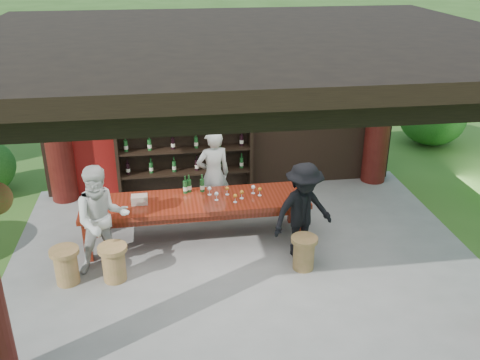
{
  "coord_description": "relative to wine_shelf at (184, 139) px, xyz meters",
  "views": [
    {
      "loc": [
        -1.11,
        -7.29,
        4.63
      ],
      "look_at": [
        0.0,
        0.4,
        1.15
      ],
      "focal_mm": 40.0,
      "sensor_mm": 36.0,
      "label": 1
    }
  ],
  "objects": [
    {
      "name": "ground",
      "position": [
        0.79,
        -2.45,
        -1.16
      ],
      "size": [
        90.0,
        90.0,
        0.0
      ],
      "primitive_type": "plane",
      "color": "#2D5119",
      "rests_on": "ground"
    },
    {
      "name": "pavilion",
      "position": [
        0.77,
        -2.02,
        0.97
      ],
      "size": [
        7.5,
        6.0,
        3.6
      ],
      "color": "slate",
      "rests_on": "ground"
    },
    {
      "name": "wine_shelf",
      "position": [
        0.0,
        0.0,
        0.0
      ],
      "size": [
        2.63,
        0.4,
        2.31
      ],
      "color": "black",
      "rests_on": "ground"
    },
    {
      "name": "tasting_table",
      "position": [
        0.08,
        -1.85,
        -0.52
      ],
      "size": [
        3.72,
        1.0,
        0.75
      ],
      "rotation": [
        0.0,
        0.0,
        0.01
      ],
      "color": "#5B1B0D",
      "rests_on": "ground"
    },
    {
      "name": "stool_near_left",
      "position": [
        -1.21,
        -2.85,
        -0.86
      ],
      "size": [
        0.43,
        0.43,
        0.57
      ],
      "rotation": [
        0.0,
        0.0,
        0.35
      ],
      "color": "olive",
      "rests_on": "ground"
    },
    {
      "name": "stool_near_right",
      "position": [
        1.64,
        -2.95,
        -0.87
      ],
      "size": [
        0.41,
        0.41,
        0.54
      ],
      "rotation": [
        0.0,
        0.0,
        -0.1
      ],
      "color": "olive",
      "rests_on": "ground"
    },
    {
      "name": "stool_far_left",
      "position": [
        -1.9,
        -2.83,
        -0.86
      ],
      "size": [
        0.43,
        0.43,
        0.57
      ],
      "rotation": [
        0.0,
        0.0,
        0.41
      ],
      "color": "olive",
      "rests_on": "ground"
    },
    {
      "name": "host",
      "position": [
        0.45,
        -1.09,
        -0.32
      ],
      "size": [
        0.69,
        0.52,
        1.68
      ],
      "primitive_type": "imported",
      "rotation": [
        0.0,
        0.0,
        3.36
      ],
      "color": "beige",
      "rests_on": "ground"
    },
    {
      "name": "guest_woman",
      "position": [
        -1.36,
        -2.53,
        -0.31
      ],
      "size": [
        0.96,
        0.83,
        1.71
      ],
      "primitive_type": "imported",
      "rotation": [
        0.0,
        0.0,
        0.24
      ],
      "color": "beige",
      "rests_on": "ground"
    },
    {
      "name": "guest_man",
      "position": [
        1.69,
        -2.6,
        -0.36
      ],
      "size": [
        1.17,
        0.9,
        1.6
      ],
      "primitive_type": "imported",
      "rotation": [
        0.0,
        0.0,
        0.33
      ],
      "color": "black",
      "rests_on": "ground"
    },
    {
      "name": "table_bottles",
      "position": [
        0.05,
        -1.54,
        -0.25
      ],
      "size": [
        0.37,
        0.12,
        0.31
      ],
      "color": "#194C1E",
      "rests_on": "tasting_table"
    },
    {
      "name": "table_glasses",
      "position": [
        0.73,
        -1.84,
        -0.33
      ],
      "size": [
        0.89,
        0.4,
        0.15
      ],
      "color": "silver",
      "rests_on": "tasting_table"
    },
    {
      "name": "napkin_basket",
      "position": [
        -0.83,
        -1.85,
        -0.34
      ],
      "size": [
        0.26,
        0.18,
        0.14
      ],
      "primitive_type": "cube",
      "rotation": [
        0.0,
        0.0,
        0.01
      ],
      "color": "#BF6672",
      "rests_on": "tasting_table"
    },
    {
      "name": "shrubs",
      "position": [
        2.7,
        -1.5,
        -0.6
      ],
      "size": [
        15.43,
        9.78,
        1.36
      ],
      "color": "#194C14",
      "rests_on": "ground"
    },
    {
      "name": "trees",
      "position": [
        3.57,
        -1.72,
        2.21
      ],
      "size": [
        21.07,
        10.24,
        4.8
      ],
      "color": "#3F2819",
      "rests_on": "ground"
    }
  ]
}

